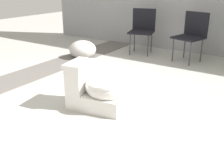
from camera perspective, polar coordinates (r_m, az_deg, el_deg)
The scene contains 6 objects.
ground_plane at distance 3.13m, azimuth -5.80°, elevation -5.37°, with size 14.00×14.00×0.00m, color #A8A59E.
gravel_strip at distance 4.28m, azimuth -14.70°, elevation 1.08°, with size 0.56×8.00×0.01m, color #605B56.
toilet at distance 2.83m, azimuth -3.26°, elevation -3.23°, with size 0.69×0.48×0.52m.
folding_chair_left at distance 5.10m, azimuth 6.69°, elevation 10.37°, with size 0.54×0.54×0.83m.
folding_chair_middle at distance 4.72m, azimuth 17.06°, elevation 8.91°, with size 0.54×0.54×0.83m.
boulder_near at distance 4.78m, azimuth -6.42°, elevation 5.47°, with size 0.49×0.47×0.32m, color #B7B2AD.
Camera 1 is at (1.81, -2.19, 1.31)m, focal length 42.00 mm.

